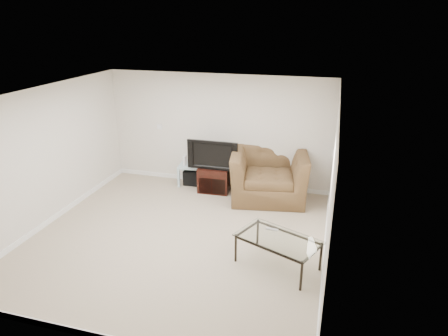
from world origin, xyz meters
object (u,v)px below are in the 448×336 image
(subwoofer, at_px, (192,177))
(recliner, at_px, (269,167))
(television, at_px, (214,154))
(side_table, at_px, (191,174))
(tv_stand, at_px, (214,179))
(coffee_table, at_px, (277,252))

(subwoofer, relative_size, recliner, 0.22)
(television, xyz_separation_m, side_table, (-0.64, 0.26, -0.64))
(television, relative_size, recliner, 0.66)
(tv_stand, xyz_separation_m, coffee_table, (1.76, -2.45, -0.04))
(subwoofer, distance_m, coffee_table, 3.60)
(subwoofer, height_order, recliner, recliner)
(side_table, bearing_deg, tv_stand, -19.71)
(side_table, relative_size, coffee_table, 0.40)
(television, relative_size, subwoofer, 3.01)
(side_table, distance_m, recliner, 1.90)
(tv_stand, xyz_separation_m, recliner, (1.20, 0.00, 0.40))
(television, height_order, coffee_table, television)
(recliner, bearing_deg, side_table, 163.21)
(subwoofer, height_order, coffee_table, coffee_table)
(tv_stand, bearing_deg, recliner, -2.56)
(subwoofer, relative_size, coffee_table, 0.28)
(side_table, relative_size, recliner, 0.32)
(tv_stand, xyz_separation_m, subwoofer, (-0.61, 0.25, -0.11))
(tv_stand, bearing_deg, television, -90.00)
(television, bearing_deg, tv_stand, 92.58)
(side_table, xyz_separation_m, coffee_table, (2.40, -2.68, 0.00))
(tv_stand, xyz_separation_m, television, (0.00, -0.03, 0.60))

